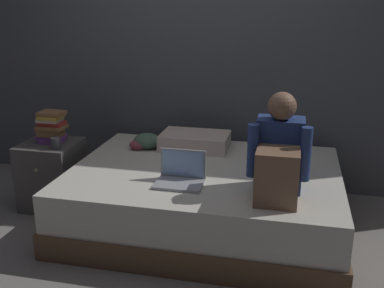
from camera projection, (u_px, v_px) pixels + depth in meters
name	position (u px, v px, depth m)	size (l,w,h in m)	color
ground_plane	(169.00, 241.00, 3.26)	(8.00, 8.00, 0.00)	gray
wall_back	(204.00, 36.00, 3.96)	(5.60, 0.10, 2.70)	#4C4F54
bed	(205.00, 197.00, 3.42)	(2.00, 1.50, 0.46)	brown
nightstand	(52.00, 175.00, 3.74)	(0.44, 0.46, 0.55)	#474442
person_sitting	(279.00, 157.00, 2.84)	(0.39, 0.44, 0.66)	navy
laptop	(181.00, 176.00, 3.07)	(0.32, 0.23, 0.22)	#9EA0A5
pillow	(195.00, 141.00, 3.79)	(0.56, 0.36, 0.13)	beige
book_stack	(51.00, 127.00, 3.64)	(0.23, 0.18, 0.25)	#703D84
mug	(56.00, 143.00, 3.50)	(0.08, 0.08, 0.09)	#3D3D42
clothes_pile	(145.00, 142.00, 3.79)	(0.25, 0.21, 0.13)	#4C6B56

